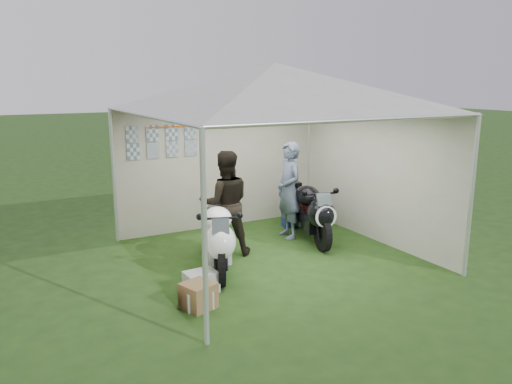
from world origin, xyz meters
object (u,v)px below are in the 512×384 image
canopy_tent (274,92)px  paddock_stand (293,219)px  motorcycle_black (310,210)px  equipment_box (308,213)px  person_dark_jacket (225,203)px  person_blue_jacket (289,190)px  crate_1 (198,296)px  crate_2 (198,298)px  crate_0 (201,282)px  motorcycle_white (218,236)px

canopy_tent → paddock_stand: (1.19, 1.26, -2.43)m
motorcycle_black → paddock_stand: bearing=90.0°
motorcycle_black → equipment_box: 1.03m
canopy_tent → person_dark_jacket: (-0.62, 0.45, -1.73)m
person_blue_jacket → crate_1: (-2.50, -1.90, -0.70)m
person_dark_jacket → crate_2: (-1.13, -1.62, -0.72)m
crate_0 → crate_2: size_ratio=1.27×
crate_0 → crate_1: bearing=-116.1°
paddock_stand → crate_2: 3.81m
canopy_tent → paddock_stand: 2.98m
canopy_tent → person_dark_jacket: canopy_tent is taller
motorcycle_white → motorcycle_black: 2.06m
person_dark_jacket → person_blue_jacket: person_blue_jacket is taller
person_dark_jacket → crate_2: person_dark_jacket is taller
equipment_box → crate_0: bearing=-147.3°
paddock_stand → equipment_box: size_ratio=0.86×
motorcycle_white → crate_1: size_ratio=5.17×
motorcycle_white → equipment_box: (2.52, 1.36, -0.30)m
crate_1 → person_blue_jacket: bearing=37.3°
motorcycle_black → crate_2: bearing=-136.6°
crate_1 → canopy_tent: bearing=34.0°
person_blue_jacket → canopy_tent: bearing=-39.4°
crate_1 → crate_2: bearing=90.0°
equipment_box → crate_0: size_ratio=1.12×
motorcycle_white → person_dark_jacket: person_dark_jacket is taller
person_blue_jacket → person_dark_jacket: bearing=-72.0°
crate_0 → crate_2: (-0.21, -0.43, -0.02)m
crate_1 → equipment_box: bearing=36.3°
motorcycle_black → person_blue_jacket: size_ratio=1.14×
crate_0 → motorcycle_white: bearing=48.5°
motorcycle_white → crate_2: motorcycle_white is taller
motorcycle_white → crate_1: motorcycle_white is taller
equipment_box → crate_0: (-3.04, -1.96, -0.09)m
paddock_stand → crate_0: 3.38m
person_blue_jacket → paddock_stand: bearing=147.1°
canopy_tent → motorcycle_black: canopy_tent is taller
crate_0 → crate_1: size_ratio=1.15×
canopy_tent → crate_1: bearing=-146.0°
motorcycle_black → crate_1: 3.16m
canopy_tent → crate_2: (-1.75, -1.17, -2.46)m
canopy_tent → person_blue_jacket: bearing=44.1°
crate_1 → paddock_stand: bearing=39.7°
crate_2 → crate_1: bearing=-90.0°
paddock_stand → equipment_box: bearing=-9.3°
crate_1 → motorcycle_black: bearing=29.8°
canopy_tent → crate_0: (-1.54, -0.75, -2.44)m
canopy_tent → crate_2: size_ratio=17.48×
crate_2 → canopy_tent: bearing=33.9°
person_dark_jacket → crate_2: 2.11m
motorcycle_black → person_dark_jacket: 1.62m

